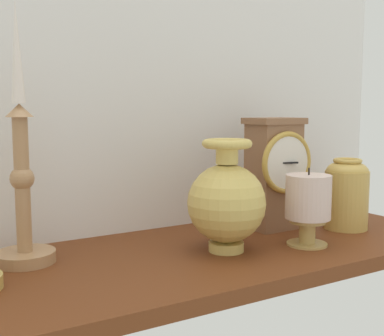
# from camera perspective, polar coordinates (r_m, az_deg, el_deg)

# --- Properties ---
(ground_plane) EXTENTS (1.00, 0.36, 0.02)m
(ground_plane) POSITION_cam_1_polar(r_m,az_deg,el_deg) (0.85, 0.08, -10.22)
(ground_plane) COLOR #622E14
(back_wall) EXTENTS (1.20, 0.02, 0.65)m
(back_wall) POSITION_cam_1_polar(r_m,az_deg,el_deg) (0.98, -5.65, 11.95)
(back_wall) COLOR white
(back_wall) RESTS_ON ground_plane
(mantel_clock) EXTENTS (0.12, 0.09, 0.22)m
(mantel_clock) POSITION_cam_1_polar(r_m,az_deg,el_deg) (0.99, 9.37, -0.42)
(mantel_clock) COLOR brown
(mantel_clock) RESTS_ON ground_plane
(candlestick_tall_center) EXTENTS (0.09, 0.09, 0.40)m
(candlestick_tall_center) POSITION_cam_1_polar(r_m,az_deg,el_deg) (0.80, -18.67, -1.87)
(candlestick_tall_center) COLOR tan
(candlestick_tall_center) RESTS_ON ground_plane
(brass_vase_bulbous) EXTENTS (0.13, 0.13, 0.19)m
(brass_vase_bulbous) POSITION_cam_1_polar(r_m,az_deg,el_deg) (0.83, 3.94, -3.74)
(brass_vase_bulbous) COLOR #D3B55A
(brass_vase_bulbous) RESTS_ON ground_plane
(brass_vase_jar) EXTENTS (0.09, 0.09, 0.14)m
(brass_vase_jar) POSITION_cam_1_polar(r_m,az_deg,el_deg) (1.03, 17.10, -2.63)
(brass_vase_jar) COLOR tan
(brass_vase_jar) RESTS_ON ground_plane
(pillar_candle_front) EXTENTS (0.08, 0.08, 0.14)m
(pillar_candle_front) POSITION_cam_1_polar(r_m,az_deg,el_deg) (0.89, 13.02, -3.91)
(pillar_candle_front) COLOR tan
(pillar_candle_front) RESTS_ON ground_plane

